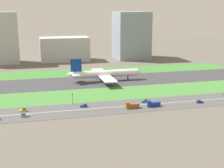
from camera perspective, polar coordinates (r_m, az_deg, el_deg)
name	(u,v)px	position (r m, az deg, el deg)	size (l,w,h in m)	color
ground_plane	(98,81)	(273.77, -2.42, 0.48)	(800.00, 800.00, 0.00)	#5B564C
runway	(98,81)	(273.76, -2.42, 0.49)	(280.00, 46.00, 0.10)	#38383D
grass_median_north	(89,72)	(313.10, -3.98, 2.12)	(280.00, 36.00, 0.10)	#3D7A33
grass_median_south	(110,94)	(235.00, -0.34, -1.70)	(280.00, 36.00, 0.10)	#427F38
highway	(122,106)	(205.34, 1.83, -3.96)	(280.00, 28.00, 0.10)	#4C4C4F
highway_centerline	(122,106)	(205.33, 1.83, -3.95)	(266.00, 0.50, 0.01)	silver
airliner	(104,74)	(273.44, -1.45, 1.81)	(65.00, 56.00, 19.70)	white
car_2	(25,115)	(192.91, -15.11, -5.34)	(4.40, 1.80, 2.00)	#99999E
car_3	(23,110)	(202.44, -15.32, -4.45)	(4.40, 1.80, 2.00)	yellow
truck_2	(153,104)	(206.21, 7.24, -3.52)	(8.40, 2.50, 4.00)	navy
car_1	(84,106)	(204.76, -4.95, -3.80)	(4.40, 1.80, 2.00)	navy
car_6	(145,101)	(214.77, 5.84, -3.00)	(4.40, 1.80, 2.00)	#19662D
car_0	(199,102)	(220.01, 15.09, -3.00)	(4.40, 1.80, 2.00)	navy
truck_1	(132,106)	(201.64, 3.53, -3.83)	(8.40, 2.50, 4.00)	brown
traffic_light	(73,98)	(210.56, -6.95, -2.41)	(0.36, 0.50, 7.20)	#4C4C51
hangar_building	(65,49)	(380.16, -8.33, 6.10)	(55.08, 28.27, 27.14)	#B2B2B7
office_tower	(131,35)	(395.19, 3.39, 8.55)	(38.32, 39.77, 55.33)	gray
fuel_tank_west	(54,49)	(424.54, -10.15, 6.05)	(17.77, 17.77, 16.26)	silver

